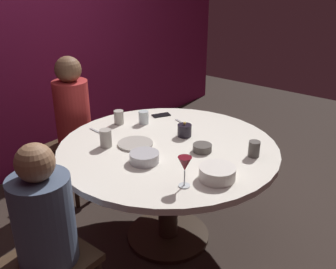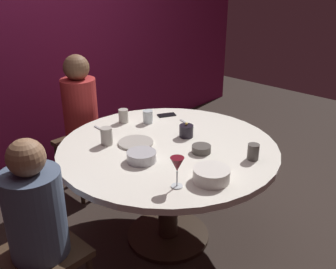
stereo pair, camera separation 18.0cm
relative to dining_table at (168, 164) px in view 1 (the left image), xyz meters
name	(u,v)px [view 1 (the left image)]	position (x,y,z in m)	size (l,w,h in m)	color
ground_plane	(168,236)	(0.00, 0.00, -0.61)	(8.00, 8.00, 0.00)	#2D231E
back_wall	(13,34)	(0.00, 1.71, 0.69)	(6.00, 0.10, 2.60)	maroon
dining_table	(168,164)	(0.00, 0.00, 0.00)	(1.46, 1.46, 0.75)	silver
seated_diner_left	(44,222)	(-0.97, 0.00, 0.08)	(0.40, 0.40, 1.12)	#3F2D1E
seated_diner_back	(73,113)	(0.00, 1.00, 0.13)	(0.40, 0.40, 1.21)	#3F2D1E
candle_holder	(185,130)	(0.19, 0.01, 0.18)	(0.10, 0.10, 0.11)	black
wine_glass	(185,165)	(-0.34, -0.39, 0.27)	(0.08, 0.08, 0.18)	silver
dinner_plate	(135,144)	(-0.13, 0.18, 0.14)	(0.24, 0.24, 0.01)	#B2ADA3
cell_phone	(161,115)	(0.40, 0.39, 0.14)	(0.07, 0.14, 0.01)	black
bowl_serving_large	(144,157)	(-0.27, -0.03, 0.17)	(0.18, 0.18, 0.06)	#B7B7BC
bowl_salad_center	(202,148)	(0.07, -0.22, 0.16)	(0.12, 0.12, 0.05)	#4C4742
bowl_small_white	(217,173)	(-0.17, -0.49, 0.17)	(0.21, 0.21, 0.07)	silver
cup_near_candle	(119,117)	(0.07, 0.53, 0.19)	(0.07, 0.07, 0.10)	#B2ADA3
cup_by_left_diner	(106,138)	(-0.26, 0.31, 0.20)	(0.08, 0.08, 0.12)	#B2ADA3
cup_by_right_diner	(144,117)	(0.19, 0.39, 0.19)	(0.07, 0.07, 0.10)	silver
cup_center_front	(254,149)	(0.21, -0.52, 0.19)	(0.07, 0.07, 0.10)	#4C4742
fork_near_plate	(183,123)	(0.37, 0.16, 0.14)	(0.02, 0.18, 0.01)	#B7B7BC
knife_near_plate	(98,132)	(-0.14, 0.53, 0.14)	(0.02, 0.18, 0.01)	#B7B7BC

